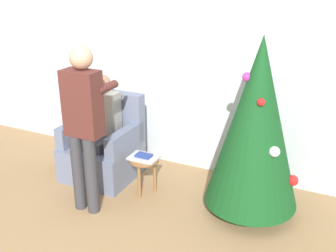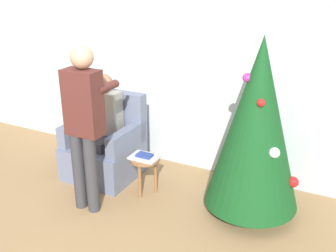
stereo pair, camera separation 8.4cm
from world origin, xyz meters
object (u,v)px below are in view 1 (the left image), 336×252
object	(u,v)px
side_stool	(144,165)
person_standing	(84,118)
christmas_tree	(256,124)
armchair	(104,149)
person_seated	(101,124)

from	to	relation	value
side_stool	person_standing	bearing A→B (deg)	-128.09
christmas_tree	armchair	distance (m)	1.89
person_standing	side_stool	distance (m)	0.90
armchair	side_stool	size ratio (longest dim) A/B	2.31
person_standing	side_stool	bearing A→B (deg)	51.91
person_seated	person_standing	xyz separation A→B (m)	(0.26, -0.63, 0.33)
person_standing	side_stool	xyz separation A→B (m)	(0.38, 0.48, -0.65)
armchair	person_seated	world-z (taller)	person_seated
christmas_tree	side_stool	world-z (taller)	christmas_tree
person_seated	person_standing	distance (m)	0.76
christmas_tree	armchair	size ratio (longest dim) A/B	1.83
christmas_tree	person_seated	bearing A→B (deg)	-179.51
armchair	person_seated	distance (m)	0.33
person_seated	person_standing	world-z (taller)	person_standing
armchair	side_stool	xyz separation A→B (m)	(0.64, -0.18, 0.01)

